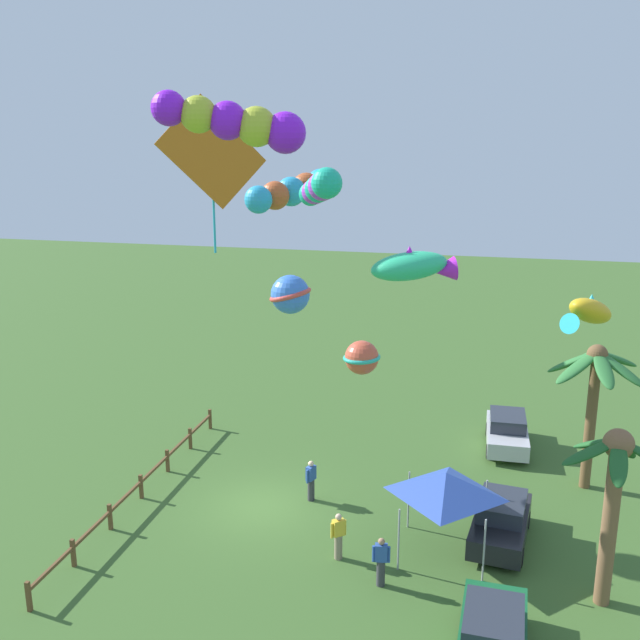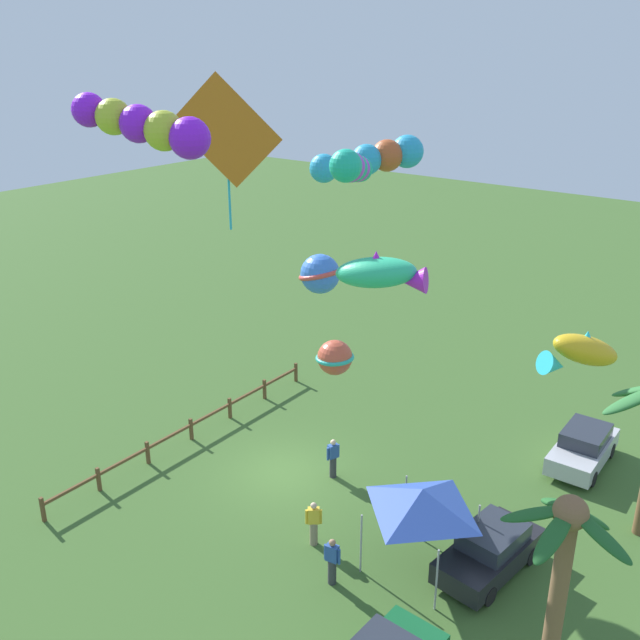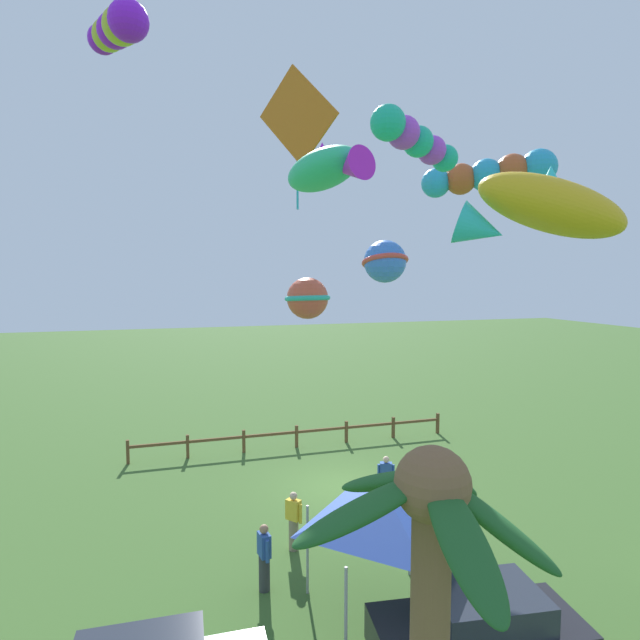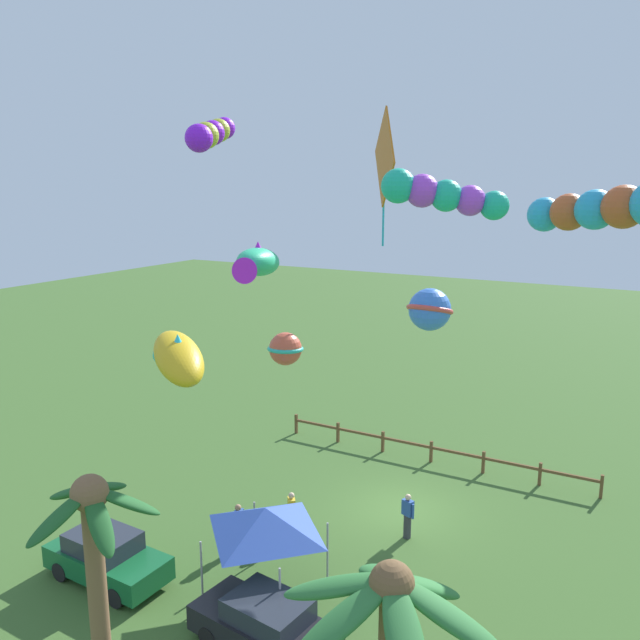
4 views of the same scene
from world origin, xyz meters
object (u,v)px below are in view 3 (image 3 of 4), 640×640
object	(u,v)px
kite_tube_3	(414,139)
kite_diamond_2	(297,117)
kite_ball_7	(385,261)
spectator_0	(386,480)
kite_ball_6	(308,298)
kite_tube_0	(116,30)
kite_fish_1	(326,169)
palm_tree_1	(430,580)
festival_tent	(383,507)
spectator_2	(264,557)
kite_tube_5	(493,174)
parked_car_0	(480,630)
kite_fish_4	(539,208)
spectator_1	(294,520)

from	to	relation	value
kite_tube_3	kite_diamond_2	bearing A→B (deg)	-42.14
kite_diamond_2	kite_ball_7	xyz separation A→B (m)	(-2.47, 1.77, -4.87)
spectator_0	kite_ball_6	xyz separation A→B (m)	(3.27, 2.43, 5.97)
kite_tube_0	kite_fish_1	size ratio (longest dim) A/B	1.25
palm_tree_1	festival_tent	bearing A→B (deg)	-107.99
spectator_2	kite_ball_6	xyz separation A→B (m)	(-1.31, -0.92, 5.97)
festival_tent	kite_tube_0	xyz separation A→B (m)	(5.31, -4.83, 11.07)
kite_diamond_2	kite_tube_5	bearing A→B (deg)	174.97
kite_fish_1	kite_ball_7	bearing A→B (deg)	-126.68
parked_car_0	kite_ball_7	bearing A→B (deg)	-100.58
palm_tree_1	kite_fish_4	size ratio (longest dim) A/B	2.36
kite_diamond_2	parked_car_0	bearing A→B (deg)	96.29
kite_ball_7	kite_tube_5	bearing A→B (deg)	-166.72
kite_tube_3	spectator_0	bearing A→B (deg)	-10.07
festival_tent	kite_ball_6	bearing A→B (deg)	-70.67
kite_tube_3	palm_tree_1	bearing A→B (deg)	64.25
festival_tent	kite_fish_1	distance (m)	7.30
festival_tent	kite_tube_5	bearing A→B (deg)	-136.63
spectator_0	kite_diamond_2	bearing A→B (deg)	-49.05
palm_tree_1	spectator_0	world-z (taller)	palm_tree_1
kite_ball_6	kite_tube_5	bearing A→B (deg)	-152.32
spectator_1	kite_tube_3	xyz separation A→B (m)	(-4.26, -1.67, 10.69)
spectator_2	kite_fish_4	world-z (taller)	kite_fish_4
parked_car_0	kite_diamond_2	xyz separation A→B (m)	(1.04, -9.45, 11.93)
kite_diamond_2	festival_tent	bearing A→B (deg)	89.08
spectator_2	palm_tree_1	bearing A→B (deg)	96.34
spectator_0	kite_tube_5	bearing A→B (deg)	-159.05
parked_car_0	kite_tube_0	bearing A→B (deg)	-45.77
parked_car_0	kite_tube_5	xyz separation A→B (m)	(-6.23, -8.81, 10.33)
kite_ball_6	kite_diamond_2	bearing A→B (deg)	-101.78
spectator_2	kite_tube_3	size ratio (longest dim) A/B	0.45
kite_tube_3	kite_tube_5	world-z (taller)	kite_tube_3
parked_car_0	spectator_0	size ratio (longest dim) A/B	2.56
parked_car_0	kite_diamond_2	world-z (taller)	kite_diamond_2
spectator_2	kite_diamond_2	bearing A→B (deg)	-111.70
kite_ball_6	kite_tube_3	bearing A→B (deg)	-150.34
kite_fish_1	kite_diamond_2	distance (m)	7.24
festival_tent	kite_tube_0	distance (m)	13.20
spectator_1	kite_fish_4	distance (m)	10.39
festival_tent	kite_ball_6	size ratio (longest dim) A/B	2.11
spectator_0	spectator_2	distance (m)	5.68
spectator_0	kite_tube_5	size ratio (longest dim) A/B	0.36
festival_tent	kite_fish_4	world-z (taller)	kite_fish_4
kite_tube_0	parked_car_0	bearing A→B (deg)	134.23
festival_tent	palm_tree_1	bearing A→B (deg)	72.01
spectator_2	parked_car_0	bearing A→B (deg)	133.96
kite_fish_4	kite_ball_7	size ratio (longest dim) A/B	1.46
kite_tube_3	kite_fish_4	size ratio (longest dim) A/B	1.53
palm_tree_1	kite_diamond_2	xyz separation A→B (m)	(-1.65, -12.32, 8.78)
palm_tree_1	parked_car_0	distance (m)	5.03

